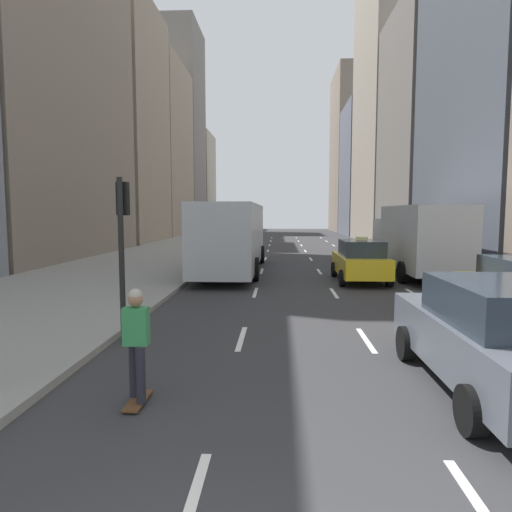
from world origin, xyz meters
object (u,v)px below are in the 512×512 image
object	(u,v)px
box_truck	(417,238)
taxi_second	(360,261)
city_bus	(233,235)
sedan_black_near	(493,336)
skateboarder	(136,341)
traffic_light_pole	(122,233)

from	to	relation	value
box_truck	taxi_second	bearing A→B (deg)	-146.95
city_bus	sedan_black_near	bearing A→B (deg)	-69.35
taxi_second	sedan_black_near	xyz separation A→B (m)	(0.00, -11.75, 0.03)
skateboarder	traffic_light_pole	xyz separation A→B (m)	(-1.30, 3.23, 1.45)
taxi_second	box_truck	distance (m)	3.44
sedan_black_near	traffic_light_pole	size ratio (longest dim) A/B	1.35
city_bus	skateboarder	size ratio (longest dim) A/B	6.65
box_truck	city_bus	bearing A→B (deg)	171.06
sedan_black_near	skateboarder	distance (m)	5.50
skateboarder	box_truck	bearing A→B (deg)	59.94
sedan_black_near	city_bus	distance (m)	15.94
box_truck	traffic_light_pole	xyz separation A→B (m)	(-9.55, -11.03, 0.70)
sedan_black_near	skateboarder	world-z (taller)	sedan_black_near
taxi_second	traffic_light_pole	xyz separation A→B (m)	(-6.75, -9.21, 1.53)
sedan_black_near	city_bus	size ratio (longest dim) A/B	0.42
taxi_second	traffic_light_pole	world-z (taller)	traffic_light_pole
box_truck	sedan_black_near	bearing A→B (deg)	-101.66
sedan_black_near	box_truck	xyz separation A→B (m)	(2.80, 13.57, 0.80)
taxi_second	box_truck	bearing A→B (deg)	33.05
sedan_black_near	skateboarder	bearing A→B (deg)	-172.72
box_truck	skateboarder	distance (m)	16.50
taxi_second	traffic_light_pole	distance (m)	11.52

